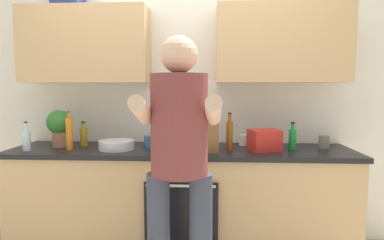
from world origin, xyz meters
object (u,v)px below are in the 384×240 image
at_px(bottle_juice, 69,133).
at_px(bottle_hotsauce, 183,137).
at_px(mixing_bowl, 116,145).
at_px(grocery_bag_crisps, 264,140).
at_px(person_standing, 179,154).
at_px(cup_stoneware, 324,142).
at_px(bottle_soda, 292,138).
at_px(cup_tea, 149,142).
at_px(potted_herb, 60,125).
at_px(bottle_soy, 190,137).
at_px(bottle_syrup, 230,135).
at_px(bottle_oil, 84,136).
at_px(knife_block, 212,137).
at_px(cup_coffee, 244,140).
at_px(bottle_water, 27,140).

relative_size(bottle_juice, bottle_hotsauce, 1.42).
distance_m(mixing_bowl, grocery_bag_crisps, 1.21).
relative_size(person_standing, cup_stoneware, 16.23).
distance_m(bottle_soda, cup_tea, 1.20).
distance_m(cup_tea, mixing_bowl, 0.27).
relative_size(bottle_soda, potted_herb, 0.71).
xyz_separation_m(bottle_soy, mixing_bowl, (-0.61, 0.08, -0.08)).
bearing_deg(bottle_soda, cup_stoneware, 11.70).
height_order(bottle_syrup, cup_stoneware, bottle_syrup).
bearing_deg(bottle_soda, bottle_syrup, -172.15).
xyz_separation_m(bottle_syrup, cup_tea, (-0.68, 0.08, -0.08)).
relative_size(bottle_oil, knife_block, 0.71).
xyz_separation_m(bottle_juice, bottle_syrup, (1.30, 0.06, -0.01)).
relative_size(bottle_juice, knife_block, 1.05).
bearing_deg(person_standing, cup_stoneware, 37.21).
xyz_separation_m(bottle_juice, potted_herb, (-0.14, 0.14, 0.05)).
bearing_deg(bottle_syrup, bottle_hotsauce, 163.54).
bearing_deg(grocery_bag_crisps, cup_coffee, 120.47).
height_order(bottle_soy, mixing_bowl, bottle_soy).
xyz_separation_m(bottle_hotsauce, cup_tea, (-0.29, -0.03, -0.03)).
relative_size(cup_stoneware, potted_herb, 0.33).
xyz_separation_m(knife_block, potted_herb, (-1.31, 0.17, 0.06)).
bearing_deg(potted_herb, mixing_bowl, -10.88).
distance_m(mixing_bowl, potted_herb, 0.55).
distance_m(bottle_juice, bottle_soy, 0.99).
distance_m(bottle_hotsauce, bottle_water, 1.27).
distance_m(bottle_syrup, knife_block, 0.17).
height_order(person_standing, bottle_syrup, person_standing).
bearing_deg(cup_stoneware, bottle_soda, -168.30).
xyz_separation_m(person_standing, bottle_water, (-1.29, 0.62, -0.03)).
bearing_deg(bottle_syrup, bottle_soda, 7.85).
bearing_deg(bottle_water, bottle_juice, 10.76).
xyz_separation_m(mixing_bowl, potted_herb, (-0.52, 0.10, 0.15)).
xyz_separation_m(knife_block, grocery_bag_crisps, (0.42, 0.09, -0.04)).
distance_m(bottle_juice, bottle_syrup, 1.31).
xyz_separation_m(bottle_juice, cup_coffee, (1.44, 0.30, -0.09)).
bearing_deg(cup_stoneware, cup_tea, -178.21).
bearing_deg(bottle_water, bottle_soy, 0.64).
distance_m(cup_stoneware, knife_block, 0.97).
distance_m(bottle_soy, bottle_syrup, 0.33).
relative_size(cup_coffee, knife_block, 0.31).
distance_m(bottle_soda, knife_block, 0.68).
distance_m(knife_block, potted_herb, 1.32).
xyz_separation_m(bottle_oil, grocery_bag_crisps, (1.54, -0.13, -0.00)).
xyz_separation_m(bottle_soy, bottle_syrup, (0.32, 0.10, 0.01)).
xyz_separation_m(bottle_hotsauce, bottle_soda, (0.91, -0.04, 0.01)).
xyz_separation_m(cup_stoneware, knife_block, (-0.94, -0.22, 0.07)).
xyz_separation_m(bottle_soda, cup_tea, (-1.20, 0.01, -0.04)).
bearing_deg(bottle_juice, bottle_syrup, 2.46).
relative_size(person_standing, bottle_soy, 5.82).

